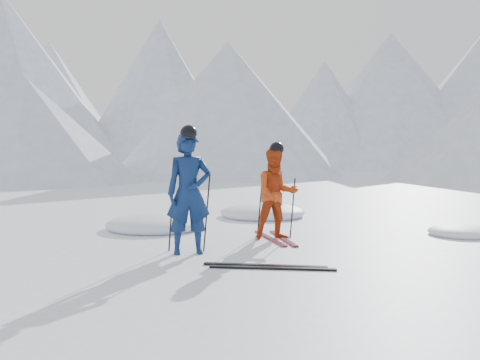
{
  "coord_description": "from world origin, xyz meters",
  "views": [
    {
      "loc": [
        -1.72,
        -8.06,
        1.55
      ],
      "look_at": [
        -2.09,
        0.5,
        1.1
      ],
      "focal_mm": 38.0,
      "sensor_mm": 36.0,
      "label": 1
    }
  ],
  "objects": [
    {
      "name": "ground",
      "position": [
        0.0,
        0.0,
        0.0
      ],
      "size": [
        160.0,
        160.0,
        0.0
      ],
      "primitive_type": "plane",
      "color": "white",
      "rests_on": "ground"
    },
    {
      "name": "mountain_range",
      "position": [
        5.71,
        35.31,
        6.72
      ],
      "size": [
        106.15,
        62.94,
        15.53
      ],
      "color": "#B2BCD1",
      "rests_on": "ground"
    },
    {
      "name": "skier_blue",
      "position": [
        -2.84,
        -0.32,
        0.94
      ],
      "size": [
        0.78,
        0.62,
        1.88
      ],
      "primitive_type": "imported",
      "rotation": [
        0.0,
        0.0,
        0.28
      ],
      "color": "#0C204C",
      "rests_on": "ground"
    },
    {
      "name": "skier_red",
      "position": [
        -1.46,
        1.07,
        0.82
      ],
      "size": [
        0.93,
        0.8,
        1.65
      ],
      "primitive_type": "imported",
      "rotation": [
        0.0,
        0.0,
        0.25
      ],
      "color": "#BC380F",
      "rests_on": "ground"
    },
    {
      "name": "pole_blue_left",
      "position": [
        -3.14,
        -0.17,
        0.63
      ],
      "size": [
        0.12,
        0.09,
        1.25
      ],
      "primitive_type": "cylinder",
      "rotation": [
        0.05,
        0.08,
        0.0
      ],
      "color": "black",
      "rests_on": "ground"
    },
    {
      "name": "pole_blue_right",
      "position": [
        -2.59,
        -0.07,
        0.63
      ],
      "size": [
        0.12,
        0.07,
        1.25
      ],
      "primitive_type": "cylinder",
      "rotation": [
        -0.04,
        0.08,
        0.0
      ],
      "color": "black",
      "rests_on": "ground"
    },
    {
      "name": "pole_red_left",
      "position": [
        -1.76,
        1.32,
        0.55
      ],
      "size": [
        0.11,
        0.09,
        1.1
      ],
      "primitive_type": "cylinder",
      "rotation": [
        0.06,
        0.08,
        0.0
      ],
      "color": "black",
      "rests_on": "ground"
    },
    {
      "name": "pole_red_right",
      "position": [
        -1.16,
        1.22,
        0.55
      ],
      "size": [
        0.11,
        0.08,
        1.1
      ],
      "primitive_type": "cylinder",
      "rotation": [
        -0.05,
        0.08,
        0.0
      ],
      "color": "black",
      "rests_on": "ground"
    },
    {
      "name": "ski_worn_left",
      "position": [
        -1.58,
        1.07,
        0.01
      ],
      "size": [
        0.57,
        1.66,
        0.03
      ],
      "primitive_type": "cube",
      "rotation": [
        0.0,
        0.0,
        0.29
      ],
      "color": "black",
      "rests_on": "ground"
    },
    {
      "name": "ski_worn_right",
      "position": [
        -1.34,
        1.07,
        0.01
      ],
      "size": [
        0.45,
        1.68,
        0.03
      ],
      "primitive_type": "cube",
      "rotation": [
        0.0,
        0.0,
        0.22
      ],
      "color": "black",
      "rests_on": "ground"
    },
    {
      "name": "ski_loose_a",
      "position": [
        -1.68,
        -1.18,
        0.01
      ],
      "size": [
        1.7,
        0.27,
        0.03
      ],
      "primitive_type": "cube",
      "rotation": [
        0.0,
        0.0,
        1.47
      ],
      "color": "black",
      "rests_on": "ground"
    },
    {
      "name": "ski_loose_b",
      "position": [
        -1.58,
        -1.33,
        0.01
      ],
      "size": [
        1.7,
        0.21,
        0.03
      ],
      "primitive_type": "cube",
      "rotation": [
        0.0,
        0.0,
        1.5
      ],
      "color": "black",
      "rests_on": "ground"
    },
    {
      "name": "snow_lumps",
      "position": [
        -2.28,
        3.16,
        0.0
      ],
      "size": [
        7.58,
        4.32,
        0.46
      ],
      "color": "white",
      "rests_on": "ground"
    }
  ]
}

